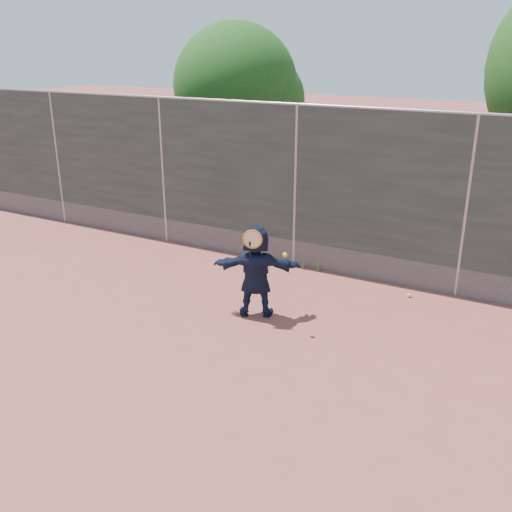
% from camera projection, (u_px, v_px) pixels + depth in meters
% --- Properties ---
extents(ground, '(80.00, 80.00, 0.00)m').
position_uv_depth(ground, '(190.00, 344.00, 8.07)').
color(ground, '#9E4C42').
rests_on(ground, ground).
extents(player, '(1.41, 0.93, 1.46)m').
position_uv_depth(player, '(256.00, 271.00, 8.71)').
color(player, '#131C34').
rests_on(player, ground).
extents(ball_ground, '(0.07, 0.07, 0.07)m').
position_uv_depth(ball_ground, '(409.00, 295.00, 9.55)').
color(ball_ground, yellow).
rests_on(ball_ground, ground).
extents(fence, '(20.00, 0.06, 3.03)m').
position_uv_depth(fence, '(295.00, 184.00, 10.40)').
color(fence, '#38423D').
rests_on(fence, ground).
extents(swing_action, '(0.72, 0.16, 0.51)m').
position_uv_depth(swing_action, '(256.00, 242.00, 8.31)').
color(swing_action, orange).
rests_on(swing_action, ground).
extents(tree_left, '(3.15, 3.00, 4.53)m').
position_uv_depth(tree_left, '(242.00, 90.00, 13.71)').
color(tree_left, '#382314').
rests_on(tree_left, ground).
extents(weed_clump, '(0.68, 0.07, 0.30)m').
position_uv_depth(weed_clump, '(305.00, 263.00, 10.68)').
color(weed_clump, '#387226').
rests_on(weed_clump, ground).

